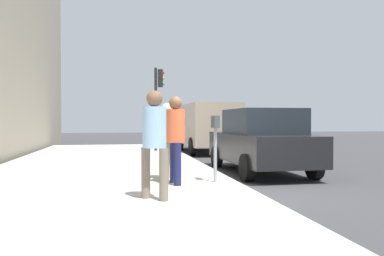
# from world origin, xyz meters

# --- Properties ---
(ground_plane) EXTENTS (80.00, 80.00, 0.00)m
(ground_plane) POSITION_xyz_m (0.00, 0.00, 0.00)
(ground_plane) COLOR #38383A
(ground_plane) RESTS_ON ground
(sidewalk_slab) EXTENTS (28.00, 6.00, 0.15)m
(sidewalk_slab) POSITION_xyz_m (0.00, 3.00, 0.07)
(sidewalk_slab) COLOR #B7B2A8
(sidewalk_slab) RESTS_ON ground_plane
(parking_meter) EXTENTS (0.36, 0.12, 1.41)m
(parking_meter) POSITION_xyz_m (0.44, 0.49, 1.17)
(parking_meter) COLOR gray
(parking_meter) RESTS_ON sidewalk_slab
(pedestrian_at_meter) EXTENTS (0.54, 0.39, 1.80)m
(pedestrian_at_meter) POSITION_xyz_m (0.35, 1.36, 1.22)
(pedestrian_at_meter) COLOR #191E4C
(pedestrian_at_meter) RESTS_ON sidewalk_slab
(pedestrian_bystander) EXTENTS (0.43, 0.42, 1.80)m
(pedestrian_bystander) POSITION_xyz_m (-1.14, 1.91, 1.22)
(pedestrian_bystander) COLOR #726656
(pedestrian_bystander) RESTS_ON sidewalk_slab
(parking_officer) EXTENTS (0.50, 0.37, 1.69)m
(parking_officer) POSITION_xyz_m (1.00, 1.46, 1.13)
(parking_officer) COLOR tan
(parking_officer) RESTS_ON sidewalk_slab
(parked_sedan_near) EXTENTS (4.42, 2.01, 1.77)m
(parked_sedan_near) POSITION_xyz_m (2.70, -1.35, 0.89)
(parked_sedan_near) COLOR black
(parked_sedan_near) RESTS_ON ground_plane
(parked_van_far) EXTENTS (5.20, 2.12, 2.18)m
(parked_van_far) POSITION_xyz_m (9.78, -1.35, 1.26)
(parked_van_far) COLOR gray
(parked_van_far) RESTS_ON ground_plane
(traffic_signal) EXTENTS (0.24, 0.44, 3.60)m
(traffic_signal) POSITION_xyz_m (9.36, 0.89, 2.58)
(traffic_signal) COLOR black
(traffic_signal) RESTS_ON sidewalk_slab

